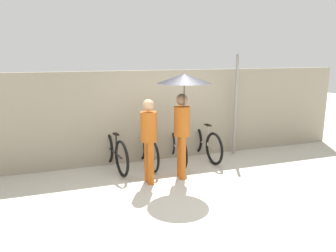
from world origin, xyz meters
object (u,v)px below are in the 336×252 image
(parked_bicycle_0, at_px, (114,152))
(pedestrian_leading, at_px, (149,135))
(pedestrian_center, at_px, (183,97))
(parked_bicycle_1, at_px, (146,149))
(parked_bicycle_2, at_px, (176,146))
(parked_bicycle_3, at_px, (204,143))

(parked_bicycle_0, bearing_deg, pedestrian_leading, -161.71)
(pedestrian_leading, height_order, pedestrian_center, pedestrian_center)
(parked_bicycle_1, xyz_separation_m, parked_bicycle_2, (0.74, 0.00, -0.00))
(parked_bicycle_3, relative_size, pedestrian_leading, 1.05)
(parked_bicycle_3, distance_m, pedestrian_leading, 2.10)
(parked_bicycle_2, xyz_separation_m, pedestrian_center, (-0.27, -1.08, 1.33))
(parked_bicycle_0, height_order, pedestrian_leading, pedestrian_leading)
(parked_bicycle_2, bearing_deg, parked_bicycle_1, 96.07)
(parked_bicycle_0, height_order, parked_bicycle_1, same)
(parked_bicycle_1, bearing_deg, parked_bicycle_0, 87.52)
(pedestrian_center, bearing_deg, parked_bicycle_0, -36.93)
(parked_bicycle_2, height_order, parked_bicycle_3, parked_bicycle_2)
(parked_bicycle_2, height_order, pedestrian_leading, pedestrian_leading)
(parked_bicycle_3, distance_m, pedestrian_center, 2.00)
(parked_bicycle_3, xyz_separation_m, pedestrian_leading, (-1.71, -1.08, 0.59))
(pedestrian_leading, bearing_deg, parked_bicycle_3, -153.13)
(parked_bicycle_0, distance_m, pedestrian_center, 2.08)
(parked_bicycle_0, height_order, parked_bicycle_3, parked_bicycle_3)
(parked_bicycle_0, distance_m, parked_bicycle_2, 1.48)
(parked_bicycle_2, distance_m, pedestrian_leading, 1.55)
(pedestrian_leading, xyz_separation_m, pedestrian_center, (0.70, -0.04, 0.72))
(parked_bicycle_1, distance_m, pedestrian_leading, 1.22)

